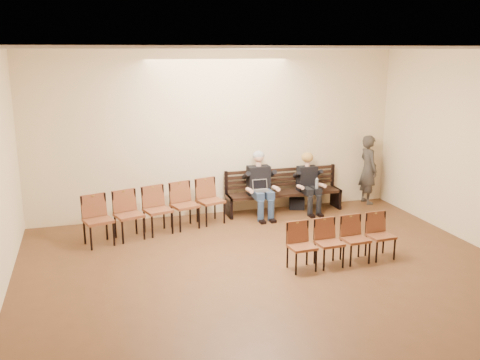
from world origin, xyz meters
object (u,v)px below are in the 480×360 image
object	(u,v)px
bench	(284,202)
seated_woman	(309,185)
bag	(297,204)
chair_row_front	(158,210)
laptop	(262,193)
chair_row_back	(342,241)
seated_man	(260,184)
water_bottle	(317,189)
passerby	(368,164)

from	to	relation	value
bench	seated_woman	xyz separation A→B (m)	(0.53, -0.12, 0.38)
bag	chair_row_front	world-z (taller)	chair_row_front
laptop	chair_row_back	size ratio (longest dim) A/B	0.17
seated_man	bag	xyz separation A→B (m)	(0.95, 0.22, -0.58)
seated_man	water_bottle	world-z (taller)	seated_man
passerby	chair_row_back	bearing A→B (deg)	144.50
passerby	chair_row_front	world-z (taller)	passerby
seated_man	passerby	bearing A→B (deg)	4.65
bag	passerby	bearing A→B (deg)	0.00
seated_woman	bench	bearing A→B (deg)	167.14
bench	chair_row_front	size ratio (longest dim) A/B	0.92
seated_man	bag	size ratio (longest dim) A/B	4.21
chair_row_front	passerby	bearing A→B (deg)	-8.05
passerby	chair_row_front	bearing A→B (deg)	98.48
water_bottle	seated_woman	bearing A→B (deg)	106.92
bench	chair_row_front	xyz separation A→B (m)	(-2.86, -0.65, 0.24)
seated_man	bag	distance (m)	1.14
seated_man	seated_woman	bearing A→B (deg)	0.00
water_bottle	bag	world-z (taller)	water_bottle
passerby	seated_woman	bearing A→B (deg)	97.82
water_bottle	passerby	xyz separation A→B (m)	(1.50, 0.48, 0.35)
bench	chair_row_front	world-z (taller)	chair_row_front
chair_row_front	seated_woman	bearing A→B (deg)	-7.74
passerby	chair_row_front	distance (m)	5.04
bench	chair_row_back	world-z (taller)	chair_row_back
seated_woman	bag	distance (m)	0.55
bench	seated_man	size ratio (longest dim) A/B	1.84
bench	chair_row_back	distance (m)	3.05
chair_row_front	chair_row_back	size ratio (longest dim) A/B	1.49
seated_woman	water_bottle	xyz separation A→B (m)	(0.08, -0.26, -0.04)
seated_man	seated_woman	xyz separation A→B (m)	(1.13, 0.00, -0.10)
laptop	chair_row_back	distance (m)	2.77
seated_man	water_bottle	bearing A→B (deg)	-12.04
bag	seated_man	bearing A→B (deg)	-167.02
passerby	laptop	bearing A→B (deg)	98.87
passerby	chair_row_front	xyz separation A→B (m)	(-4.97, -0.75, -0.45)
chair_row_back	seated_man	bearing A→B (deg)	95.36
bag	chair_row_front	distance (m)	3.32
seated_woman	chair_row_front	world-z (taller)	seated_woman
bag	chair_row_front	bearing A→B (deg)	-166.86
seated_man	chair_row_back	size ratio (longest dim) A/B	0.74
bench	passerby	xyz separation A→B (m)	(2.11, 0.10, 0.69)
laptop	bag	size ratio (longest dim) A/B	0.96
chair_row_back	chair_row_front	bearing A→B (deg)	134.94
seated_man	passerby	world-z (taller)	passerby
bench	passerby	world-z (taller)	passerby
bag	chair_row_back	distance (m)	3.20
bench	passerby	size ratio (longest dim) A/B	1.42
bench	seated_woman	bearing A→B (deg)	-12.86
seated_woman	chair_row_back	bearing A→B (deg)	-102.63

